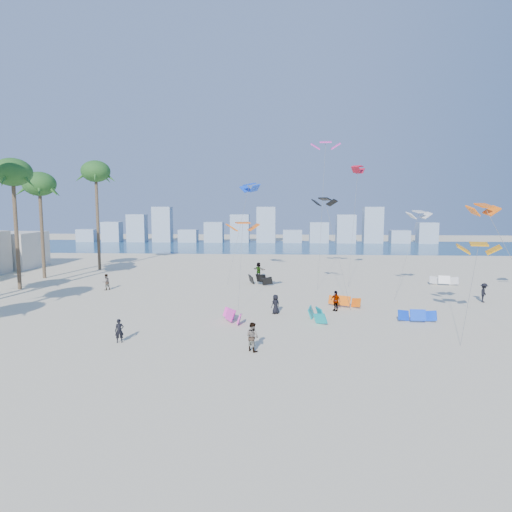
{
  "coord_description": "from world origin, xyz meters",
  "views": [
    {
      "loc": [
        5.18,
        -20.16,
        8.74
      ],
      "look_at": [
        3.0,
        16.0,
        4.5
      ],
      "focal_mm": 30.43,
      "sensor_mm": 36.0,
      "label": 1
    }
  ],
  "objects": [
    {
      "name": "ground",
      "position": [
        0.0,
        0.0,
        0.0
      ],
      "size": [
        220.0,
        220.0,
        0.0
      ],
      "primitive_type": "plane",
      "color": "beige",
      "rests_on": "ground"
    },
    {
      "name": "ocean",
      "position": [
        0.0,
        72.0,
        0.01
      ],
      "size": [
        220.0,
        220.0,
        0.0
      ],
      "primitive_type": "plane",
      "color": "navy",
      "rests_on": "ground"
    },
    {
      "name": "kitesurfer_near",
      "position": [
        -5.17,
        6.22,
        0.76
      ],
      "size": [
        0.65,
        0.53,
        1.53
      ],
      "primitive_type": "imported",
      "rotation": [
        0.0,
        0.0,
        0.35
      ],
      "color": "black",
      "rests_on": "ground"
    },
    {
      "name": "kitesurfer_mid",
      "position": [
        3.43,
        5.12,
        0.88
      ],
      "size": [
        1.09,
        1.07,
        1.77
      ],
      "primitive_type": "imported",
      "rotation": [
        0.0,
        0.0,
        2.41
      ],
      "color": "gray",
      "rests_on": "ground"
    },
    {
      "name": "kitesurfers_far",
      "position": [
        8.27,
        22.95,
        0.88
      ],
      "size": [
        42.05,
        18.77,
        1.87
      ],
      "color": "black",
      "rests_on": "ground"
    },
    {
      "name": "grounded_kites",
      "position": [
        10.25,
        18.8,
        0.47
      ],
      "size": [
        24.51,
        18.93,
        1.01
      ],
      "color": "#FA37BC",
      "rests_on": "ground"
    },
    {
      "name": "flying_kites",
      "position": [
        12.11,
        22.83,
        10.35
      ],
      "size": [
        31.65,
        28.86,
        16.22
      ],
      "color": "#FF630D",
      "rests_on": "ground"
    },
    {
      "name": "distant_skyline",
      "position": [
        -1.19,
        82.0,
        3.09
      ],
      "size": [
        85.0,
        3.0,
        8.4
      ],
      "color": "#9EADBF",
      "rests_on": "ground"
    }
  ]
}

